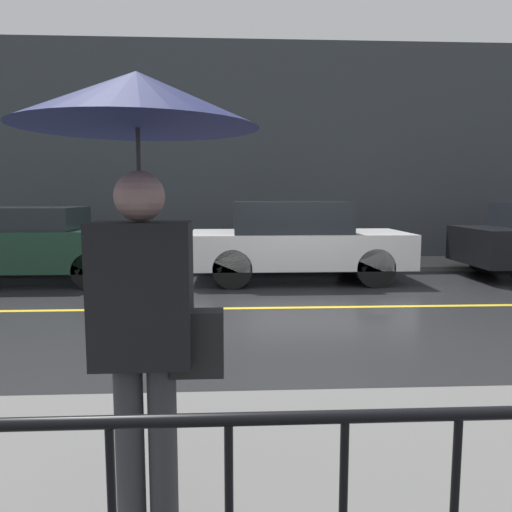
# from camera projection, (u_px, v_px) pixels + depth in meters

# --- Properties ---
(ground_plane) EXTENTS (80.00, 80.00, 0.00)m
(ground_plane) POSITION_uv_depth(u_px,v_px,m) (312.00, 308.00, 7.45)
(ground_plane) COLOR #262628
(sidewalk_near) EXTENTS (28.00, 2.86, 0.10)m
(sidewalk_near) POSITION_uv_depth(u_px,v_px,m) (461.00, 500.00, 2.66)
(sidewalk_near) COLOR #60605E
(sidewalk_near) RESTS_ON ground_plane
(sidewalk_far) EXTENTS (28.00, 1.92, 0.10)m
(sidewalk_far) POSITION_uv_depth(u_px,v_px,m) (282.00, 264.00, 11.76)
(sidewalk_far) COLOR #60605E
(sidewalk_far) RESTS_ON ground_plane
(lane_marking) EXTENTS (25.20, 0.12, 0.01)m
(lane_marking) POSITION_uv_depth(u_px,v_px,m) (312.00, 307.00, 7.45)
(lane_marking) COLOR gold
(lane_marking) RESTS_ON ground_plane
(building_storefront) EXTENTS (28.00, 0.30, 5.43)m
(building_storefront) POSITION_uv_depth(u_px,v_px,m) (278.00, 154.00, 12.54)
(building_storefront) COLOR #383D42
(building_storefront) RESTS_ON ground_plane
(pedestrian) EXTENTS (1.05, 1.05, 2.09)m
(pedestrian) POSITION_uv_depth(u_px,v_px,m) (140.00, 175.00, 2.16)
(pedestrian) COLOR #333338
(pedestrian) RESTS_ON sidewalk_near
(car_dark_green) EXTENTS (4.27, 1.73, 1.44)m
(car_dark_green) POSITION_uv_depth(u_px,v_px,m) (29.00, 244.00, 9.51)
(car_dark_green) COLOR #193828
(car_dark_green) RESTS_ON ground_plane
(car_white) EXTENTS (4.19, 1.88, 1.55)m
(car_white) POSITION_uv_depth(u_px,v_px,m) (296.00, 240.00, 9.77)
(car_white) COLOR silver
(car_white) RESTS_ON ground_plane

